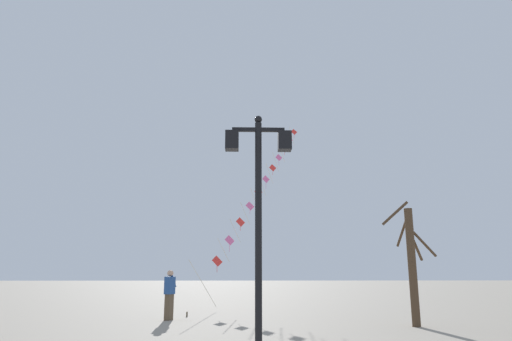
{
  "coord_description": "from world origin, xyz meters",
  "views": [
    {
      "loc": [
        1.5,
        -0.78,
        1.61
      ],
      "look_at": [
        2.1,
        19.21,
        6.17
      ],
      "focal_mm": 31.58,
      "sensor_mm": 36.0,
      "label": 1
    }
  ],
  "objects_px": {
    "kite_train": "(262,185)",
    "bare_tree": "(412,262)",
    "kite_flyer": "(170,293)",
    "twin_lantern_lamp_post": "(258,185)"
  },
  "relations": [
    {
      "from": "kite_train",
      "to": "bare_tree",
      "type": "xyz_separation_m",
      "value": [
        4.22,
        -11.5,
        -4.65
      ]
    },
    {
      "from": "kite_train",
      "to": "kite_flyer",
      "type": "distance_m",
      "value": 11.56
    },
    {
      "from": "kite_flyer",
      "to": "bare_tree",
      "type": "xyz_separation_m",
      "value": [
        7.93,
        -2.16,
        1.06
      ]
    },
    {
      "from": "bare_tree",
      "to": "kite_flyer",
      "type": "bearing_deg",
      "value": 164.79
    },
    {
      "from": "bare_tree",
      "to": "twin_lantern_lamp_post",
      "type": "bearing_deg",
      "value": -133.84
    },
    {
      "from": "kite_flyer",
      "to": "bare_tree",
      "type": "bearing_deg",
      "value": -83.57
    },
    {
      "from": "twin_lantern_lamp_post",
      "to": "kite_flyer",
      "type": "relative_size",
      "value": 2.86
    },
    {
      "from": "twin_lantern_lamp_post",
      "to": "bare_tree",
      "type": "height_order",
      "value": "twin_lantern_lamp_post"
    },
    {
      "from": "kite_train",
      "to": "kite_flyer",
      "type": "relative_size",
      "value": 8.78
    },
    {
      "from": "twin_lantern_lamp_post",
      "to": "kite_train",
      "type": "height_order",
      "value": "kite_train"
    }
  ]
}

